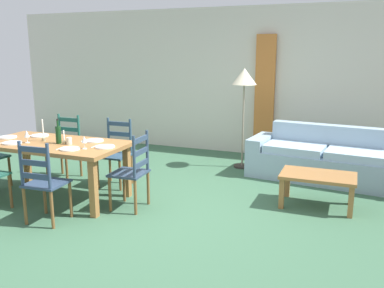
{
  "coord_description": "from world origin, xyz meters",
  "views": [
    {
      "loc": [
        2.12,
        -4.25,
        1.9
      ],
      "look_at": [
        0.23,
        0.49,
        0.75
      ],
      "focal_mm": 38.42,
      "sensor_mm": 36.0,
      "label": 1
    }
  ],
  "objects_px": {
    "dining_chair_head_east": "(133,171)",
    "coffee_table": "(318,179)",
    "dining_chair_far_left": "(65,147)",
    "coffee_cup_primary": "(69,141)",
    "wine_glass_near_right": "(84,140)",
    "wine_glass_near_left": "(27,134)",
    "dining_chair_near_right": "(43,182)",
    "couch": "(327,161)",
    "wine_bottle": "(58,134)",
    "dining_table": "(54,149)",
    "dining_chair_far_right": "(116,153)",
    "standing_lamp": "(244,83)"
  },
  "relations": [
    {
      "from": "dining_chair_far_right",
      "to": "standing_lamp",
      "type": "height_order",
      "value": "standing_lamp"
    },
    {
      "from": "dining_chair_head_east",
      "to": "wine_glass_near_right",
      "type": "distance_m",
      "value": 0.69
    },
    {
      "from": "standing_lamp",
      "to": "couch",
      "type": "bearing_deg",
      "value": -7.76
    },
    {
      "from": "coffee_table",
      "to": "dining_table",
      "type": "bearing_deg",
      "value": -163.89
    },
    {
      "from": "dining_chair_far_right",
      "to": "coffee_cup_primary",
      "type": "height_order",
      "value": "dining_chair_far_right"
    },
    {
      "from": "dining_chair_head_east",
      "to": "coffee_table",
      "type": "relative_size",
      "value": 1.07
    },
    {
      "from": "dining_table",
      "to": "standing_lamp",
      "type": "xyz_separation_m",
      "value": [
        1.91,
        2.34,
        0.75
      ]
    },
    {
      "from": "wine_bottle",
      "to": "coffee_table",
      "type": "distance_m",
      "value": 3.32
    },
    {
      "from": "dining_chair_near_right",
      "to": "wine_glass_near_right",
      "type": "bearing_deg",
      "value": 74.0
    },
    {
      "from": "dining_table",
      "to": "dining_chair_near_right",
      "type": "distance_m",
      "value": 0.86
    },
    {
      "from": "wine_glass_near_right",
      "to": "coffee_table",
      "type": "distance_m",
      "value": 2.91
    },
    {
      "from": "dining_chair_far_right",
      "to": "coffee_table",
      "type": "distance_m",
      "value": 2.8
    },
    {
      "from": "dining_chair_far_right",
      "to": "dining_chair_head_east",
      "type": "height_order",
      "value": "same"
    },
    {
      "from": "dining_chair_near_right",
      "to": "dining_chair_head_east",
      "type": "relative_size",
      "value": 1.0
    },
    {
      "from": "wine_bottle",
      "to": "wine_glass_near_right",
      "type": "height_order",
      "value": "wine_bottle"
    },
    {
      "from": "dining_chair_far_left",
      "to": "dining_chair_head_east",
      "type": "height_order",
      "value": "same"
    },
    {
      "from": "dining_table",
      "to": "dining_chair_far_right",
      "type": "relative_size",
      "value": 1.98
    },
    {
      "from": "dining_table",
      "to": "dining_chair_far_left",
      "type": "distance_m",
      "value": 0.94
    },
    {
      "from": "wine_glass_near_left",
      "to": "couch",
      "type": "distance_m",
      "value": 4.28
    },
    {
      "from": "wine_glass_near_right",
      "to": "standing_lamp",
      "type": "bearing_deg",
      "value": 62.19
    },
    {
      "from": "wine_bottle",
      "to": "wine_glass_near_left",
      "type": "distance_m",
      "value": 0.42
    },
    {
      "from": "couch",
      "to": "standing_lamp",
      "type": "bearing_deg",
      "value": 172.24
    },
    {
      "from": "wine_glass_near_left",
      "to": "dining_chair_head_east",
      "type": "bearing_deg",
      "value": 7.06
    },
    {
      "from": "wine_glass_near_right",
      "to": "coffee_cup_primary",
      "type": "distance_m",
      "value": 0.36
    },
    {
      "from": "coffee_cup_primary",
      "to": "couch",
      "type": "height_order",
      "value": "coffee_cup_primary"
    },
    {
      "from": "wine_bottle",
      "to": "coffee_table",
      "type": "height_order",
      "value": "wine_bottle"
    },
    {
      "from": "dining_table",
      "to": "dining_chair_head_east",
      "type": "relative_size",
      "value": 1.98
    },
    {
      "from": "dining_chair_far_left",
      "to": "coffee_cup_primary",
      "type": "distance_m",
      "value": 1.14
    },
    {
      "from": "dining_chair_near_right",
      "to": "wine_glass_near_right",
      "type": "relative_size",
      "value": 5.96
    },
    {
      "from": "wine_glass_near_left",
      "to": "dining_table",
      "type": "bearing_deg",
      "value": 26.0
    },
    {
      "from": "wine_bottle",
      "to": "dining_chair_near_right",
      "type": "bearing_deg",
      "value": -64.6
    },
    {
      "from": "dining_chair_near_right",
      "to": "wine_bottle",
      "type": "xyz_separation_m",
      "value": [
        -0.33,
        0.7,
        0.39
      ]
    },
    {
      "from": "wine_bottle",
      "to": "wine_glass_near_right",
      "type": "xyz_separation_m",
      "value": [
        0.49,
        -0.13,
        -0.01
      ]
    },
    {
      "from": "dining_chair_far_left",
      "to": "coffee_table",
      "type": "bearing_deg",
      "value": 2.26
    },
    {
      "from": "wine_glass_near_right",
      "to": "wine_glass_near_left",
      "type": "bearing_deg",
      "value": 179.5
    },
    {
      "from": "dining_chair_near_right",
      "to": "dining_chair_far_left",
      "type": "bearing_deg",
      "value": 120.83
    },
    {
      "from": "wine_bottle",
      "to": "couch",
      "type": "distance_m",
      "value": 3.88
    },
    {
      "from": "dining_table",
      "to": "dining_chair_far_right",
      "type": "height_order",
      "value": "dining_chair_far_right"
    },
    {
      "from": "dining_chair_head_east",
      "to": "couch",
      "type": "height_order",
      "value": "dining_chair_head_east"
    },
    {
      "from": "standing_lamp",
      "to": "dining_chair_far_left",
      "type": "bearing_deg",
      "value": -146.93
    },
    {
      "from": "coffee_table",
      "to": "wine_glass_near_left",
      "type": "bearing_deg",
      "value": -163.0
    },
    {
      "from": "dining_chair_far_left",
      "to": "wine_glass_near_right",
      "type": "distance_m",
      "value": 1.47
    },
    {
      "from": "wine_glass_near_right",
      "to": "wine_bottle",
      "type": "bearing_deg",
      "value": 164.92
    },
    {
      "from": "dining_table",
      "to": "coffee_table",
      "type": "relative_size",
      "value": 2.11
    },
    {
      "from": "dining_table",
      "to": "wine_glass_near_right",
      "type": "xyz_separation_m",
      "value": [
        0.59,
        -0.15,
        0.2
      ]
    },
    {
      "from": "dining_chair_head_east",
      "to": "coffee_cup_primary",
      "type": "height_order",
      "value": "dining_chair_head_east"
    },
    {
      "from": "dining_chair_far_right",
      "to": "wine_bottle",
      "type": "xyz_separation_m",
      "value": [
        -0.35,
        -0.78,
        0.39
      ]
    },
    {
      "from": "coffee_cup_primary",
      "to": "dining_chair_far_left",
      "type": "bearing_deg",
      "value": 132.0
    },
    {
      "from": "wine_glass_near_left",
      "to": "couch",
      "type": "xyz_separation_m",
      "value": [
        3.56,
        2.3,
        -0.57
      ]
    },
    {
      "from": "standing_lamp",
      "to": "wine_glass_near_right",
      "type": "bearing_deg",
      "value": -117.81
    }
  ]
}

